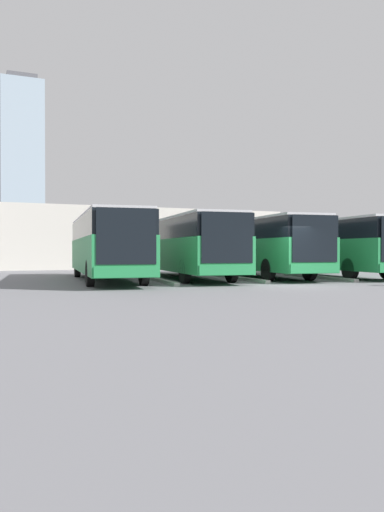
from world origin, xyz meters
TOP-DOWN VIEW (x-y plane):
  - ground_plane at (0.00, 0.00)m, footprint 600.00×600.00m
  - bus_0 at (-6.35, -5.85)m, footprint 3.79×12.58m
  - curb_divider_0 at (-4.24, -4.02)m, footprint 0.98×6.91m
  - bus_1 at (-2.12, -6.56)m, footprint 3.79×12.58m
  - curb_divider_1 at (0.00, -4.72)m, footprint 0.98×6.91m
  - bus_2 at (2.12, -6.57)m, footprint 3.79×12.58m
  - curb_divider_2 at (4.24, -4.74)m, footprint 0.98×6.91m
  - bus_3 at (6.36, -6.26)m, footprint 3.79×12.58m
  - station_building at (0.00, -24.83)m, footprint 25.43×11.30m
  - office_tower at (-2.57, -192.50)m, footprint 16.22×16.22m

SIDE VIEW (x-z plane):
  - ground_plane at x=0.00m, z-range 0.00..0.00m
  - curb_divider_0 at x=-4.24m, z-range 0.00..0.15m
  - curb_divider_1 at x=0.00m, z-range 0.00..0.15m
  - curb_divider_2 at x=4.24m, z-range 0.00..0.15m
  - bus_0 at x=-6.35m, z-range 0.19..3.31m
  - bus_1 at x=-2.12m, z-range 0.19..3.31m
  - bus_2 at x=2.12m, z-range 0.19..3.31m
  - bus_3 at x=6.36m, z-range 0.19..3.31m
  - station_building at x=0.00m, z-range 0.04..4.97m
  - office_tower at x=-2.57m, z-range -0.60..70.18m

